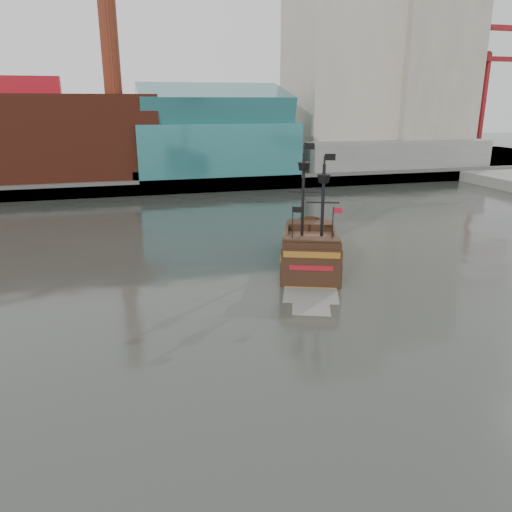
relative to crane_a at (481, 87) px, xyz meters
name	(u,v)px	position (x,y,z in m)	size (l,w,h in m)	color
ground	(277,364)	(-78.63, -82.00, -19.11)	(400.00, 400.00, 0.00)	#272A25
promenade_far	(155,168)	(-78.63, 10.00, -18.11)	(220.00, 60.00, 2.00)	slate
seawall	(168,187)	(-78.63, -19.50, -17.81)	(220.00, 1.00, 2.60)	#4C4C49
skyline	(176,57)	(-73.43, 2.56, 5.44)	(149.00, 45.00, 62.00)	brown
crane_a	(481,87)	(0.00, 0.00, 0.00)	(22.50, 4.00, 32.25)	slate
crane_b	(484,102)	(9.60, 10.00, -3.54)	(19.10, 4.00, 26.25)	slate
pirate_ship	(310,254)	(-69.29, -63.97, -17.96)	(10.83, 17.74, 12.77)	black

